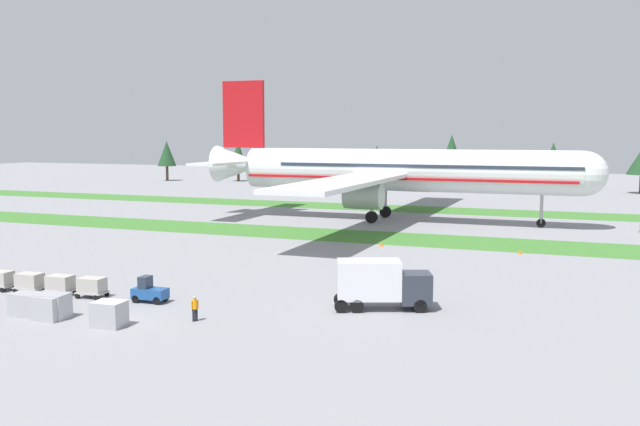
{
  "coord_description": "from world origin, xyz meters",
  "views": [
    {
      "loc": [
        29.39,
        -37.61,
        12.68
      ],
      "look_at": [
        1.66,
        33.42,
        4.0
      ],
      "focal_mm": 39.64,
      "sensor_mm": 36.0,
      "label": 1
    }
  ],
  "objects_px": {
    "airliner": "(394,170)",
    "cargo_dolly_lead": "(92,286)",
    "cargo_dolly_fourth": "(0,279)",
    "uld_container_1": "(53,306)",
    "cargo_dolly_second": "(60,283)",
    "baggage_tug": "(149,291)",
    "uld_container_2": "(109,314)",
    "ground_crew_marshaller": "(195,307)",
    "taxiway_marker_1": "(382,244)",
    "uld_container_3": "(49,308)",
    "cargo_dolly_third": "(30,281)",
    "taxiway_marker_0": "(520,252)",
    "uld_container_0": "(27,304)",
    "catering_truck": "(382,283)"
  },
  "relations": [
    {
      "from": "cargo_dolly_second",
      "to": "taxiway_marker_1",
      "type": "height_order",
      "value": "cargo_dolly_second"
    },
    {
      "from": "ground_crew_marshaller",
      "to": "uld_container_2",
      "type": "bearing_deg",
      "value": 153.75
    },
    {
      "from": "cargo_dolly_lead",
      "to": "cargo_dolly_third",
      "type": "relative_size",
      "value": 1.0
    },
    {
      "from": "baggage_tug",
      "to": "taxiway_marker_0",
      "type": "xyz_separation_m",
      "value": [
        23.9,
        31.81,
        -0.58
      ]
    },
    {
      "from": "baggage_tug",
      "to": "uld_container_1",
      "type": "relative_size",
      "value": 1.34
    },
    {
      "from": "airliner",
      "to": "uld_container_0",
      "type": "bearing_deg",
      "value": -9.35
    },
    {
      "from": "cargo_dolly_fourth",
      "to": "catering_truck",
      "type": "distance_m",
      "value": 31.04
    },
    {
      "from": "uld_container_1",
      "to": "uld_container_2",
      "type": "height_order",
      "value": "uld_container_1"
    },
    {
      "from": "cargo_dolly_lead",
      "to": "catering_truck",
      "type": "bearing_deg",
      "value": 98.08
    },
    {
      "from": "baggage_tug",
      "to": "taxiway_marker_1",
      "type": "xyz_separation_m",
      "value": [
        8.88,
        31.61,
        -0.55
      ]
    },
    {
      "from": "airliner",
      "to": "baggage_tug",
      "type": "height_order",
      "value": "airliner"
    },
    {
      "from": "uld_container_3",
      "to": "cargo_dolly_third",
      "type": "bearing_deg",
      "value": 141.22
    },
    {
      "from": "baggage_tug",
      "to": "uld_container_1",
      "type": "height_order",
      "value": "baggage_tug"
    },
    {
      "from": "cargo_dolly_fourth",
      "to": "uld_container_3",
      "type": "height_order",
      "value": "uld_container_3"
    },
    {
      "from": "cargo_dolly_second",
      "to": "baggage_tug",
      "type": "bearing_deg",
      "value": 90.0
    },
    {
      "from": "cargo_dolly_lead",
      "to": "ground_crew_marshaller",
      "type": "bearing_deg",
      "value": 70.54
    },
    {
      "from": "uld_container_0",
      "to": "taxiway_marker_1",
      "type": "relative_size",
      "value": 3.73
    },
    {
      "from": "uld_container_3",
      "to": "cargo_dolly_lead",
      "type": "bearing_deg",
      "value": 103.94
    },
    {
      "from": "cargo_dolly_second",
      "to": "cargo_dolly_fourth",
      "type": "relative_size",
      "value": 1.0
    },
    {
      "from": "baggage_tug",
      "to": "uld_container_0",
      "type": "height_order",
      "value": "baggage_tug"
    },
    {
      "from": "baggage_tug",
      "to": "uld_container_3",
      "type": "xyz_separation_m",
      "value": [
        -3.45,
        -6.63,
        0.01
      ]
    },
    {
      "from": "cargo_dolly_fourth",
      "to": "catering_truck",
      "type": "height_order",
      "value": "catering_truck"
    },
    {
      "from": "cargo_dolly_fourth",
      "to": "ground_crew_marshaller",
      "type": "distance_m",
      "value": 19.91
    },
    {
      "from": "catering_truck",
      "to": "ground_crew_marshaller",
      "type": "xyz_separation_m",
      "value": [
        -10.83,
        -7.72,
        -1.01
      ]
    },
    {
      "from": "cargo_dolly_fourth",
      "to": "taxiway_marker_1",
      "type": "relative_size",
      "value": 4.29
    },
    {
      "from": "taxiway_marker_0",
      "to": "taxiway_marker_1",
      "type": "height_order",
      "value": "taxiway_marker_1"
    },
    {
      "from": "uld_container_1",
      "to": "baggage_tug",
      "type": "bearing_deg",
      "value": 61.61
    },
    {
      "from": "cargo_dolly_third",
      "to": "taxiway_marker_1",
      "type": "distance_m",
      "value": 37.86
    },
    {
      "from": "cargo_dolly_second",
      "to": "airliner",
      "type": "bearing_deg",
      "value": 164.01
    },
    {
      "from": "uld_container_1",
      "to": "taxiway_marker_0",
      "type": "relative_size",
      "value": 4.32
    },
    {
      "from": "cargo_dolly_fourth",
      "to": "taxiway_marker_1",
      "type": "distance_m",
      "value": 39.6
    },
    {
      "from": "baggage_tug",
      "to": "uld_container_2",
      "type": "height_order",
      "value": "baggage_tug"
    },
    {
      "from": "cargo_dolly_fourth",
      "to": "uld_container_0",
      "type": "height_order",
      "value": "uld_container_0"
    },
    {
      "from": "uld_container_3",
      "to": "taxiway_marker_0",
      "type": "bearing_deg",
      "value": 54.57
    },
    {
      "from": "cargo_dolly_lead",
      "to": "uld_container_0",
      "type": "relative_size",
      "value": 1.15
    },
    {
      "from": "cargo_dolly_fourth",
      "to": "uld_container_1",
      "type": "distance_m",
      "value": 11.61
    },
    {
      "from": "cargo_dolly_second",
      "to": "cargo_dolly_third",
      "type": "bearing_deg",
      "value": -90.0
    },
    {
      "from": "airliner",
      "to": "cargo_dolly_lead",
      "type": "xyz_separation_m",
      "value": [
        -8.96,
        -54.83,
        -6.47
      ]
    },
    {
      "from": "cargo_dolly_lead",
      "to": "taxiway_marker_1",
      "type": "relative_size",
      "value": 4.29
    },
    {
      "from": "ground_crew_marshaller",
      "to": "taxiway_marker_1",
      "type": "relative_size",
      "value": 3.25
    },
    {
      "from": "ground_crew_marshaller",
      "to": "uld_container_1",
      "type": "relative_size",
      "value": 0.87
    },
    {
      "from": "cargo_dolly_fourth",
      "to": "uld_container_1",
      "type": "height_order",
      "value": "uld_container_1"
    },
    {
      "from": "cargo_dolly_lead",
      "to": "cargo_dolly_fourth",
      "type": "relative_size",
      "value": 1.0
    },
    {
      "from": "uld_container_0",
      "to": "taxiway_marker_0",
      "type": "bearing_deg",
      "value": 52.25
    },
    {
      "from": "cargo_dolly_fourth",
      "to": "uld_container_2",
      "type": "height_order",
      "value": "uld_container_2"
    },
    {
      "from": "cargo_dolly_second",
      "to": "cargo_dolly_third",
      "type": "xyz_separation_m",
      "value": [
        -2.89,
        -0.19,
        0.0
      ]
    },
    {
      "from": "cargo_dolly_lead",
      "to": "cargo_dolly_third",
      "type": "bearing_deg",
      "value": -90.0
    },
    {
      "from": "cargo_dolly_lead",
      "to": "taxiway_marker_1",
      "type": "bearing_deg",
      "value": 152.67
    },
    {
      "from": "uld_container_2",
      "to": "cargo_dolly_second",
      "type": "bearing_deg",
      "value": 147.02
    },
    {
      "from": "uld_container_1",
      "to": "catering_truck",
      "type": "bearing_deg",
      "value": 27.58
    }
  ]
}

